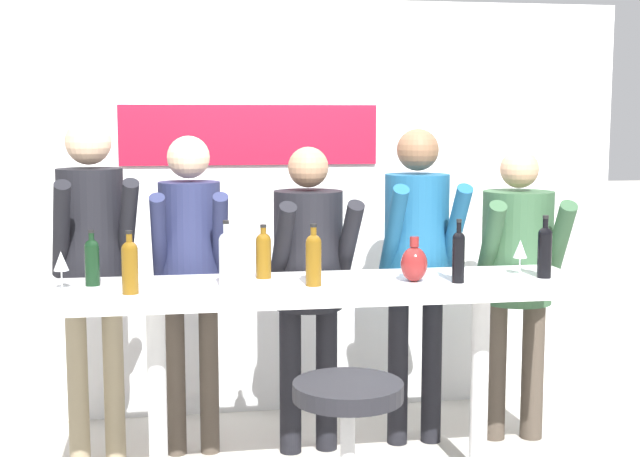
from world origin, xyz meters
The scene contains 18 objects.
back_wall centered at (0.00, 1.28, 1.27)m, with size 4.19×0.12×2.54m.
tasting_table centered at (0.00, 0.00, 0.90)m, with size 2.59×0.64×1.04m.
bar_stool centered at (-0.03, -0.78, 0.52)m, with size 0.47×0.47×0.78m.
person_far_left centered at (-1.13, 0.55, 1.15)m, with size 0.48×0.60×1.83m.
person_left centered at (-0.62, 0.57, 1.09)m, with size 0.40×0.53×1.74m.
person_center_left centered at (0.01, 0.51, 1.04)m, with size 0.47×0.56×1.68m.
person_center centered at (0.62, 0.53, 1.10)m, with size 0.43×0.55×1.77m.
person_center_right centered at (1.19, 0.51, 1.02)m, with size 0.51×0.59×1.66m.
wine_bottle_0 centered at (-0.06, -0.08, 1.18)m, with size 0.08×0.08×0.30m.
wine_bottle_1 centered at (-0.91, -0.13, 1.17)m, with size 0.07×0.07×0.29m.
wine_bottle_2 centered at (0.64, -0.12, 1.18)m, with size 0.06×0.06×0.31m.
wine_bottle_3 centered at (-0.27, 0.16, 1.17)m, with size 0.08×0.08×0.27m.
wine_bottle_4 centered at (-1.09, 0.10, 1.16)m, with size 0.07×0.07×0.27m.
wine_bottle_5 centered at (1.10, -0.06, 1.18)m, with size 0.07×0.07×0.31m.
wine_bottle_6 centered at (-0.47, -0.04, 1.18)m, with size 0.07×0.07×0.32m.
wine_glass_0 centered at (-1.23, 0.03, 1.17)m, with size 0.07×0.07×0.18m.
wine_glass_1 centered at (1.02, 0.04, 1.17)m, with size 0.07×0.07×0.18m.
decorative_vase centered at (0.44, -0.05, 1.13)m, with size 0.13×0.13×0.22m.
Camera 1 is at (-0.72, -4.17, 1.83)m, focal length 50.00 mm.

